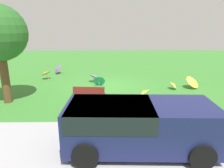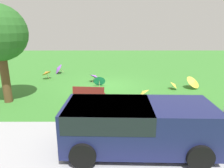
# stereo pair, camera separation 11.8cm
# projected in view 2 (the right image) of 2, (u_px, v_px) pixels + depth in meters

# --- Properties ---
(ground) EXTENTS (40.00, 40.00, 0.00)m
(ground) POSITION_uv_depth(u_px,v_px,m) (107.00, 86.00, 13.50)
(ground) COLOR #387A2D
(road_strip) EXTENTS (40.00, 3.92, 0.01)m
(road_strip) POSITION_uv_depth(u_px,v_px,m) (102.00, 149.00, 6.60)
(road_strip) COLOR #9E9EA3
(road_strip) RESTS_ON ground
(van_dark) EXTENTS (4.65, 2.23, 1.53)m
(van_dark) POSITION_uv_depth(u_px,v_px,m) (133.00, 123.00, 6.41)
(van_dark) COLOR #191E4C
(van_dark) RESTS_ON ground
(park_bench) EXTENTS (1.63, 0.61, 0.90)m
(park_bench) POSITION_uv_depth(u_px,v_px,m) (89.00, 94.00, 10.43)
(park_bench) COLOR maroon
(park_bench) RESTS_ON ground
(parasol_purple_0) EXTENTS (0.93, 1.06, 0.83)m
(parasol_purple_0) POSITION_uv_depth(u_px,v_px,m) (58.00, 69.00, 16.93)
(parasol_purple_0) COLOR tan
(parasol_purple_0) RESTS_ON ground
(parasol_purple_1) EXTENTS (1.03, 1.04, 0.69)m
(parasol_purple_1) POSITION_uv_depth(u_px,v_px,m) (95.00, 76.00, 14.36)
(parasol_purple_1) COLOR tan
(parasol_purple_1) RESTS_ON ground
(parasol_teal_0) EXTENTS (0.80, 0.82, 0.76)m
(parasol_teal_0) POSITION_uv_depth(u_px,v_px,m) (99.00, 80.00, 13.48)
(parasol_teal_0) COLOR tan
(parasol_teal_0) RESTS_ON ground
(parasol_yellow_0) EXTENTS (0.83, 0.86, 0.61)m
(parasol_yellow_0) POSITION_uv_depth(u_px,v_px,m) (143.00, 92.00, 11.16)
(parasol_yellow_0) COLOR tan
(parasol_yellow_0) RESTS_ON ground
(parasol_orange_0) EXTENTS (0.93, 0.93, 0.72)m
(parasol_orange_0) POSITION_uv_depth(u_px,v_px,m) (46.00, 73.00, 15.15)
(parasol_orange_0) COLOR tan
(parasol_orange_0) RESTS_ON ground
(parasol_yellow_2) EXTENTS (1.23, 1.22, 0.86)m
(parasol_yellow_2) POSITION_uv_depth(u_px,v_px,m) (194.00, 81.00, 12.83)
(parasol_yellow_2) COLOR tan
(parasol_yellow_2) RESTS_ON ground
(parasol_yellow_3) EXTENTS (0.57, 0.62, 0.54)m
(parasol_yellow_3) POSITION_uv_depth(u_px,v_px,m) (174.00, 85.00, 12.72)
(parasol_yellow_3) COLOR tan
(parasol_yellow_3) RESTS_ON ground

